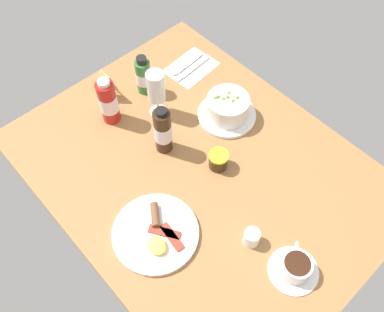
% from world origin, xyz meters
% --- Properties ---
extents(ground_plane, '(1.10, 0.84, 0.03)m').
position_xyz_m(ground_plane, '(0.00, 0.00, -0.01)').
color(ground_plane, '#9E6B3D').
extents(porridge_bowl, '(0.19, 0.19, 0.09)m').
position_xyz_m(porridge_bowl, '(0.09, -0.21, 0.04)').
color(porridge_bowl, white).
rests_on(porridge_bowl, ground_plane).
extents(cutlery_setting, '(0.15, 0.19, 0.01)m').
position_xyz_m(cutlery_setting, '(0.33, -0.27, 0.00)').
color(cutlery_setting, white).
rests_on(cutlery_setting, ground_plane).
extents(coffee_cup, '(0.13, 0.13, 0.06)m').
position_xyz_m(coffee_cup, '(-0.40, 0.04, 0.03)').
color(coffee_cup, white).
rests_on(coffee_cup, ground_plane).
extents(creamer_jug, '(0.04, 0.05, 0.06)m').
position_xyz_m(creamer_jug, '(-0.27, 0.06, 0.03)').
color(creamer_jug, white).
rests_on(creamer_jug, ground_plane).
extents(wine_glass, '(0.06, 0.06, 0.17)m').
position_xyz_m(wine_glass, '(0.26, -0.05, 0.11)').
color(wine_glass, white).
rests_on(wine_glass, ground_plane).
extents(jam_jar, '(0.06, 0.06, 0.06)m').
position_xyz_m(jam_jar, '(-0.03, -0.05, 0.03)').
color(jam_jar, '#35240B').
rests_on(jam_jar, ground_plane).
extents(sauce_bottle_brown, '(0.05, 0.05, 0.18)m').
position_xyz_m(sauce_bottle_brown, '(0.13, 0.03, 0.08)').
color(sauce_bottle_brown, '#382314').
rests_on(sauce_bottle_brown, ground_plane).
extents(sauce_bottle_red, '(0.06, 0.06, 0.17)m').
position_xyz_m(sauce_bottle_red, '(0.34, 0.08, 0.08)').
color(sauce_bottle_red, '#B21E19').
rests_on(sauce_bottle_red, ground_plane).
extents(sauce_bottle_green, '(0.05, 0.05, 0.15)m').
position_xyz_m(sauce_bottle_green, '(0.36, -0.08, 0.07)').
color(sauce_bottle_green, '#337233').
rests_on(sauce_bottle_green, ground_plane).
extents(breakfast_plate, '(0.24, 0.24, 0.04)m').
position_xyz_m(breakfast_plate, '(-0.08, 0.24, 0.01)').
color(breakfast_plate, white).
rests_on(breakfast_plate, ground_plane).
extents(menu_card, '(0.05, 0.06, 0.10)m').
position_xyz_m(menu_card, '(0.43, 0.02, 0.05)').
color(menu_card, tan).
rests_on(menu_card, ground_plane).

